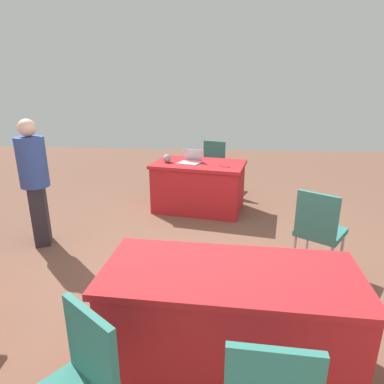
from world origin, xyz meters
TOP-DOWN VIEW (x-y plane):
  - ground_plane at (0.00, 0.00)m, footprint 14.40×14.40m
  - table_foreground at (0.06, -2.09)m, footprint 1.56×1.12m
  - table_mid_right at (-0.34, 1.08)m, footprint 1.80×0.88m
  - chair_near_front at (-1.30, -0.20)m, footprint 0.61×0.61m
  - chair_aisle at (-0.21, -3.18)m, footprint 0.57×0.57m
  - person_attendee_standing at (2.00, -0.70)m, footprint 0.44×0.44m
  - laptop_silver at (0.20, -2.06)m, footprint 0.40×0.38m
  - yarn_ball at (0.57, -2.08)m, footprint 0.13×0.13m
  - scissors_red at (-0.34, -1.86)m, footprint 0.17×0.14m

SIDE VIEW (x-z plane):
  - ground_plane at x=0.00m, z-range 0.00..0.00m
  - table_mid_right at x=-0.34m, z-range 0.00..0.78m
  - table_foreground at x=0.06m, z-range 0.00..0.78m
  - chair_aisle at x=-0.21m, z-range 0.07..1.03m
  - chair_near_front at x=-1.30m, z-range 0.07..1.04m
  - scissors_red at x=-0.34m, z-range 0.78..0.79m
  - laptop_silver at x=0.20m, z-range 0.71..0.92m
  - yarn_ball at x=0.57m, z-range 0.78..0.91m
  - person_attendee_standing at x=2.00m, z-range 0.09..1.68m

